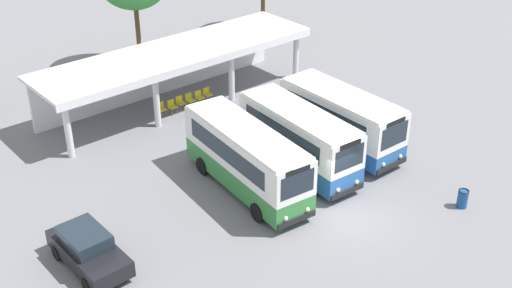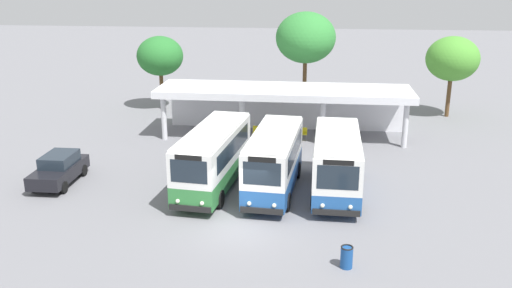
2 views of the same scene
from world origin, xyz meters
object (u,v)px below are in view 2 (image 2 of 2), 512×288
city_bus_nearest_orange (213,156)px  waiting_chair_fourth_seat (285,132)px  parked_car_flank (59,169)px  waiting_chair_middle_seat (275,132)px  waiting_chair_end_by_column (256,131)px  waiting_chair_second_from_end (265,132)px  city_bus_second_in_row (274,159)px  waiting_chair_far_end_seat (304,133)px  city_bus_middle_cream (337,161)px  waiting_chair_fifth_seat (294,133)px  litter_bin_apron (347,257)px

city_bus_nearest_orange → waiting_chair_fourth_seat: bearing=71.0°
parked_car_flank → waiting_chair_middle_seat: (10.97, 9.51, -0.30)m
waiting_chair_end_by_column → waiting_chair_fourth_seat: size_ratio=1.00×
waiting_chair_second_from_end → waiting_chair_middle_seat: bearing=9.3°
city_bus_nearest_orange → city_bus_second_in_row: bearing=-3.5°
city_bus_second_in_row → waiting_chair_middle_seat: city_bus_second_in_row is taller
parked_car_flank → waiting_chair_middle_seat: parked_car_flank is taller
city_bus_second_in_row → waiting_chair_far_end_seat: city_bus_second_in_row is taller
city_bus_second_in_row → parked_car_flank: city_bus_second_in_row is taller
waiting_chair_middle_seat → waiting_chair_far_end_seat: (1.97, -0.05, 0.00)m
city_bus_middle_cream → waiting_chair_middle_seat: city_bus_middle_cream is taller
city_bus_middle_cream → waiting_chair_second_from_end: (-4.53, 9.18, -1.23)m
parked_car_flank → waiting_chair_far_end_seat: bearing=36.2°
waiting_chair_fifth_seat → waiting_chair_second_from_end: bearing=-179.6°
city_bus_second_in_row → waiting_chair_fifth_seat: (0.64, 9.36, -1.26)m
city_bus_second_in_row → waiting_chair_end_by_column: bearing=101.9°
city_bus_middle_cream → waiting_chair_far_end_seat: size_ratio=8.50×
city_bus_middle_cream → waiting_chair_end_by_column: 10.71m
parked_car_flank → waiting_chair_middle_seat: size_ratio=4.82×
waiting_chair_middle_seat → waiting_chair_second_from_end: bearing=-170.7°
city_bus_nearest_orange → litter_bin_apron: (6.62, -7.54, -1.34)m
waiting_chair_end_by_column → litter_bin_apron: litter_bin_apron is taller
waiting_chair_end_by_column → waiting_chair_fifth_seat: bearing=-2.1°
city_bus_nearest_orange → litter_bin_apron: size_ratio=8.97×
waiting_chair_end_by_column → waiting_chair_far_end_seat: size_ratio=1.00×
city_bus_middle_cream → litter_bin_apron: 7.63m
city_bus_second_in_row → litter_bin_apron: bearing=-65.0°
city_bus_second_in_row → waiting_chair_fifth_seat: size_ratio=8.62×
waiting_chair_second_from_end → litter_bin_apron: size_ratio=0.96×
waiting_chair_end_by_column → city_bus_nearest_orange: bearing=-97.4°
waiting_chair_middle_seat → city_bus_middle_cream: bearing=-67.4°
waiting_chair_far_end_seat → litter_bin_apron: (2.13, -16.75, -0.07)m
waiting_chair_fourth_seat → litter_bin_apron: (3.44, -16.76, -0.07)m
city_bus_nearest_orange → city_bus_second_in_row: (3.20, -0.19, -0.01)m
city_bus_nearest_orange → waiting_chair_middle_seat: (2.52, 9.26, -1.27)m
city_bus_middle_cream → litter_bin_apron: size_ratio=8.12×
waiting_chair_second_from_end → waiting_chair_far_end_seat: (2.63, 0.06, 0.00)m
city_bus_second_in_row → waiting_chair_fourth_seat: size_ratio=8.62×
city_bus_nearest_orange → waiting_chair_fifth_seat: bearing=67.3°
waiting_chair_second_from_end → parked_car_flank: bearing=-137.6°
waiting_chair_end_by_column → waiting_chair_second_from_end: 0.67m
waiting_chair_fifth_seat → waiting_chair_far_end_seat: bearing=3.9°
city_bus_second_in_row → waiting_chair_fifth_seat: city_bus_second_in_row is taller
waiting_chair_second_from_end → litter_bin_apron: litter_bin_apron is taller
city_bus_middle_cream → parked_car_flank: city_bus_middle_cream is taller
waiting_chair_second_from_end → waiting_chair_fifth_seat: (1.97, 0.01, 0.00)m
waiting_chair_far_end_seat → waiting_chair_second_from_end: bearing=-178.8°
parked_car_flank → waiting_chair_end_by_column: size_ratio=4.82×
parked_car_flank → waiting_chair_end_by_column: (9.66, 9.52, -0.30)m
waiting_chair_fourth_seat → waiting_chair_fifth_seat: same height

